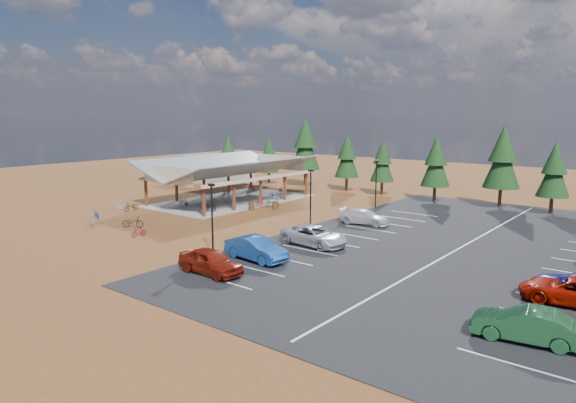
{
  "coord_description": "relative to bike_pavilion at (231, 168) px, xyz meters",
  "views": [
    {
      "loc": [
        31.69,
        -34.81,
        10.05
      ],
      "look_at": [
        2.54,
        1.84,
        2.0
      ],
      "focal_mm": 32.0,
      "sensor_mm": 36.0,
      "label": 1
    }
  ],
  "objects": [
    {
      "name": "ground",
      "position": [
        10.0,
        -7.0,
        -3.82
      ],
      "size": [
        140.0,
        140.0,
        0.0
      ],
      "primitive_type": "plane",
      "color": "brown",
      "rests_on": "ground"
    },
    {
      "name": "asphalt_lot",
      "position": [
        28.5,
        -4.0,
        -3.8
      ],
      "size": [
        27.0,
        44.0,
        0.04
      ],
      "primitive_type": "cube",
      "color": "black",
      "rests_on": "ground"
    },
    {
      "name": "concrete_pad",
      "position": [
        0.0,
        0.0,
        -3.77
      ],
      "size": [
        10.6,
        18.6,
        0.1
      ],
      "primitive_type": "cube",
      "color": "gray",
      "rests_on": "ground"
    },
    {
      "name": "bike_pavilion",
      "position": [
        0.0,
        0.0,
        0.0
      ],
      "size": [
        11.65,
        19.4,
        4.97
      ],
      "color": "#5B301A",
      "rests_on": "concrete_pad"
    },
    {
      "name": "outbuilding",
      "position": [
        -14.0,
        11.0,
        -1.8
      ],
      "size": [
        11.0,
        7.0,
        3.9
      ],
      "color": "#ADA593",
      "rests_on": "ground"
    },
    {
      "name": "lamp_post_0",
      "position": [
        15.0,
        -17.0,
        -0.85
      ],
      "size": [
        0.5,
        0.25,
        5.14
      ],
      "color": "black",
      "rests_on": "ground"
    },
    {
      "name": "lamp_post_1",
      "position": [
        15.0,
        -5.0,
        -0.85
      ],
      "size": [
        0.5,
        0.25,
        5.14
      ],
      "color": "black",
      "rests_on": "ground"
    },
    {
      "name": "lamp_post_2",
      "position": [
        15.0,
        7.0,
        -0.85
      ],
      "size": [
        0.5,
        0.25,
        5.14
      ],
      "color": "black",
      "rests_on": "ground"
    },
    {
      "name": "trash_bin_0",
      "position": [
        5.67,
        -2.71,
        -3.37
      ],
      "size": [
        0.6,
        0.6,
        0.9
      ],
      "primitive_type": "cylinder",
      "color": "#453418",
      "rests_on": "ground"
    },
    {
      "name": "trash_bin_1",
      "position": [
        7.51,
        -1.01,
        -3.37
      ],
      "size": [
        0.6,
        0.6,
        0.9
      ],
      "primitive_type": "cylinder",
      "color": "#453418",
      "rests_on": "ground"
    },
    {
      "name": "pine_0",
      "position": [
        -14.71,
        14.3,
        0.33
      ],
      "size": [
        2.93,
        2.93,
        6.82
      ],
      "color": "#382314",
      "rests_on": "ground"
    },
    {
      "name": "pine_1",
      "position": [
        -6.65,
        14.51,
        0.23
      ],
      "size": [
        2.85,
        2.85,
        6.64
      ],
      "color": "#382314",
      "rests_on": "ground"
    },
    {
      "name": "pine_2",
      "position": [
        -1.15,
        15.92,
        2.04
      ],
      "size": [
        4.12,
        4.12,
        9.6
      ],
      "color": "#382314",
      "rests_on": "ground"
    },
    {
      "name": "pine_3",
      "position": [
        5.97,
        15.52,
        0.72
      ],
      "size": [
        3.19,
        3.19,
        7.44
      ],
      "color": "#382314",
      "rests_on": "ground"
    },
    {
      "name": "pine_4",
      "position": [
        11.28,
        15.32,
        0.41
      ],
      "size": [
        2.98,
        2.98,
        6.94
      ],
      "color": "#382314",
      "rests_on": "ground"
    },
    {
      "name": "pine_5",
      "position": [
        18.65,
        14.19,
        0.85
      ],
      "size": [
        3.28,
        3.28,
        7.65
      ],
      "color": "#382314",
      "rests_on": "ground"
    },
    {
      "name": "pine_6",
      "position": [
        25.62,
        15.14,
        1.63
      ],
      "size": [
        3.83,
        3.83,
        8.93
      ],
      "color": "#382314",
      "rests_on": "ground"
    },
    {
      "name": "pine_7",
      "position": [
        30.78,
        14.67,
        0.66
      ],
      "size": [
        3.15,
        3.15,
        7.34
      ],
      "color": "#382314",
      "rests_on": "ground"
    },
    {
      "name": "bike_0",
      "position": [
        -1.75,
        -5.64,
        -3.27
      ],
      "size": [
        1.79,
        0.81,
        0.91
      ],
      "primitive_type": "imported",
      "rotation": [
        0.0,
        0.0,
        1.45
      ],
      "color": "black",
      "rests_on": "concrete_pad"
    },
    {
      "name": "bike_1",
      "position": [
        -2.53,
        -1.56,
        -3.22
      ],
      "size": [
        1.75,
        0.75,
        1.02
      ],
      "primitive_type": "imported",
      "rotation": [
        0.0,
        0.0,
        1.73
      ],
      "color": "#93949B",
      "rests_on": "concrete_pad"
    },
    {
      "name": "bike_2",
      "position": [
        -2.22,
        1.39,
        -3.24
      ],
      "size": [
        1.94,
        1.11,
        0.96
      ],
      "primitive_type": "imported",
      "rotation": [
        0.0,
        0.0,
        1.3
      ],
      "color": "navy",
      "rests_on": "concrete_pad"
    },
    {
      "name": "bike_3",
      "position": [
        -3.46,
        7.22,
        -3.25
      ],
      "size": [
        1.63,
        0.76,
        0.95
      ],
      "primitive_type": "imported",
      "rotation": [
        0.0,
        0.0,
        1.36
      ],
      "color": "maroon",
      "rests_on": "concrete_pad"
    },
    {
      "name": "bike_4",
      "position": [
        2.8,
        -6.01,
        -3.24
      ],
      "size": [
        1.87,
        0.77,
        0.96
      ],
      "primitive_type": "imported",
      "rotation": [
        0.0,
        0.0,
        1.64
      ],
      "color": "black",
      "rests_on": "concrete_pad"
    },
    {
      "name": "bike_5",
      "position": [
        1.56,
        -1.78,
        -3.22
      ],
      "size": [
        1.73,
        0.94,
        1.0
      ],
      "primitive_type": "imported",
      "rotation": [
        0.0,
        0.0,
        1.87
      ],
      "color": "gray",
      "rests_on": "concrete_pad"
    },
    {
      "name": "bike_6",
      "position": [
        3.41,
        3.77,
        -3.22
      ],
      "size": [
        2.01,
        1.08,
        1.0
      ],
      "primitive_type": "imported",
      "rotation": [
        0.0,
        0.0,
        1.34
      ],
      "color": "navy",
      "rests_on": "concrete_pad"
    },
    {
      "name": "bike_7",
      "position": [
        1.51,
        7.56,
        -3.22
      ],
      "size": [
        1.75,
        1.02,
        1.02
      ],
      "primitive_type": "imported",
      "rotation": [
        0.0,
        0.0,
        1.23
      ],
      "color": "maroon",
      "rests_on": "concrete_pad"
    },
    {
      "name": "bike_8",
      "position": [
        -3.9,
        -10.8,
        -3.34
      ],
      "size": [
        0.95,
        1.93,
        0.97
      ],
      "primitive_type": "imported",
      "rotation": [
        0.0,
        0.0,
        0.17
      ],
      "color": "black",
      "rests_on": "ground"
    },
    {
      "name": "bike_9",
      "position": [
        -5.45,
        -11.57,
        -3.33
      ],
      "size": [
        1.67,
        1.13,
        0.98
      ],
      "primitive_type": "imported",
      "rotation": [
        0.0,
        0.0,
        2.03
      ],
      "color": "gray",
      "rests_on": "ground"
    },
    {
      "name": "bike_10",
      "position": [
        -3.09,
        -15.28,
        -3.39
      ],
      "size": [
        1.76,
        1.09,
        0.87
      ],
      "primitive_type": "imported",
      "rotation": [
        0.0,
        0.0,
        4.38
      ],
      "color": "navy",
      "rests_on": "ground"
    },
    {
      "name": "bike_11",
      "position": [
        6.44,
        -17.25,
        -3.38
      ],
      "size": [
        0.44,
        1.47,
        0.88
      ],
      "primitive_type": "imported",
      "rotation": [
        0.0,
        0.0,
        0.01
      ],
      "color": "maroon",
      "rests_on": "ground"
    },
    {
      "name": "bike_12",
      "position": [
        2.98,
        -15.41,
        -3.33
      ],
      "size": [
        1.94,
        1.63,
        1.0
      ],
      "primitive_type": "imported",
      "rotation": [
        0.0,
        0.0,
        2.18
      ],
      "color": "black",
      "rests_on": "ground"
    },
    {
      "name": "bike_13",
      "position": [
        -0.05,
        -17.6,
        -3.29
      ],
      "size": [
        1.85,
        1.08,
        1.07
      ],
      "primitive_type": "imported",
      "rotation": [
        0.0,
        0.0,
        4.36
      ],
      "color": "gray",
      "rests_on": "ground"
    },
    {
      "name": "bike_15",
      "position": [
        5.46,
        -1.36,
        -3.32
      ],
      "size": [
        1.38,
        1.65,
        1.02
      ],
      "primitive_type": "imported",
      "rotation": [
        0.0,
        0.0,
        2.51
      ],
      "color": "maroon",
      "rests_on": "ground"
    },
    {
      "name": "bike_16",
      "position": [
        6.32,
        -0.11,
        -3.33
      ],
      "size": [
        1.92,
        0.74,
        1.0
      ],
      "primitive_type": "imported",
      "rotation": [
        0.0,
        0.0,
        4.76
      ],
      "color": "black",
      "rests_on": "ground"
    },
    {
      "name": "car_0",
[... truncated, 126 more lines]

